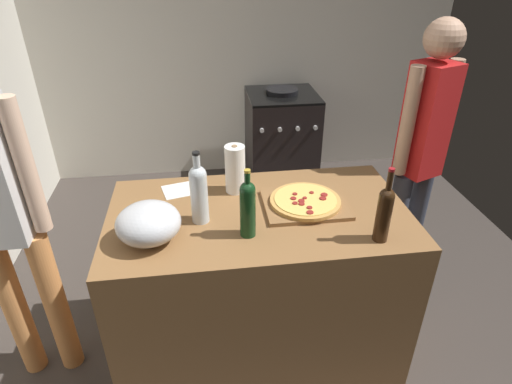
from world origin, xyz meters
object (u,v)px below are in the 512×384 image
object	(u,v)px
mixing_bowl	(148,223)
wine_bottle_dark	(248,207)
pizza	(305,201)
paper_towel_roll	(235,169)
person_in_red	(420,151)
person_in_stripes	(2,210)
wine_bottle_clear	(199,191)
wine_bottle_green	(384,212)
stove	(281,140)

from	to	relation	value
mixing_bowl	wine_bottle_dark	world-z (taller)	wine_bottle_dark
pizza	paper_towel_roll	xyz separation A→B (m)	(-0.32, 0.20, 0.09)
person_in_red	paper_towel_roll	bearing A→B (deg)	-171.41
pizza	person_in_stripes	xyz separation A→B (m)	(-1.36, -0.02, 0.08)
wine_bottle_clear	paper_towel_roll	bearing A→B (deg)	53.77
wine_bottle_green	person_in_red	distance (m)	0.83
wine_bottle_dark	person_in_stripes	distance (m)	1.07
pizza	wine_bottle_clear	world-z (taller)	wine_bottle_clear
wine_bottle_clear	person_in_red	size ratio (longest dim) A/B	0.20
paper_towel_roll	person_in_red	size ratio (longest dim) A/B	0.15
stove	person_in_stripes	size ratio (longest dim) A/B	0.53
wine_bottle_green	wine_bottle_clear	bearing A→B (deg)	161.79
wine_bottle_dark	wine_bottle_green	xyz separation A→B (m)	(0.56, -0.11, -0.00)
mixing_bowl	wine_bottle_green	bearing A→B (deg)	-7.62
pizza	mixing_bowl	bearing A→B (deg)	-166.29
mixing_bowl	person_in_stripes	size ratio (longest dim) A/B	0.16
wine_bottle_clear	wine_bottle_green	bearing A→B (deg)	-18.21
mixing_bowl	person_in_red	world-z (taller)	person_in_red
mixing_bowl	wine_bottle_clear	distance (m)	0.26
pizza	wine_bottle_dark	size ratio (longest dim) A/B	1.07
paper_towel_roll	wine_bottle_clear	xyz separation A→B (m)	(-0.19, -0.25, 0.03)
pizza	wine_bottle_clear	bearing A→B (deg)	-173.53
wine_bottle_dark	stove	distance (m)	2.20
wine_bottle_clear	person_in_red	xyz separation A→B (m)	(1.26, 0.42, -0.07)
pizza	person_in_stripes	bearing A→B (deg)	-179.14
mixing_bowl	person_in_red	xyz separation A→B (m)	(1.48, 0.53, -0.00)
wine_bottle_clear	stove	xyz separation A→B (m)	(0.75, 1.91, -0.61)
wine_bottle_green	person_in_red	bearing A→B (deg)	53.20
mixing_bowl	wine_bottle_clear	size ratio (longest dim) A/B	0.80
paper_towel_roll	stove	xyz separation A→B (m)	(0.57, 1.66, -0.58)
pizza	wine_bottle_green	world-z (taller)	wine_bottle_green
mixing_bowl	pizza	bearing A→B (deg)	13.71
mixing_bowl	person_in_stripes	world-z (taller)	person_in_stripes
wine_bottle_clear	stove	bearing A→B (deg)	68.51
wine_bottle_dark	person_in_red	size ratio (longest dim) A/B	0.19
wine_bottle_dark	pizza	bearing A→B (deg)	32.80
stove	person_in_red	world-z (taller)	person_in_red
person_in_red	wine_bottle_clear	bearing A→B (deg)	-161.77
mixing_bowl	person_in_red	bearing A→B (deg)	19.87
person_in_red	wine_bottle_green	bearing A→B (deg)	-126.80
stove	wine_bottle_clear	bearing A→B (deg)	-111.49
pizza	wine_bottle_clear	distance (m)	0.52
wine_bottle_dark	person_in_red	world-z (taller)	person_in_red
paper_towel_roll	wine_bottle_clear	size ratio (longest dim) A/B	0.73
wine_bottle_dark	person_in_stripes	world-z (taller)	person_in_stripes
pizza	paper_towel_roll	world-z (taller)	paper_towel_roll
wine_bottle_dark	mixing_bowl	bearing A→B (deg)	177.41
paper_towel_roll	wine_bottle_green	distance (m)	0.77
paper_towel_roll	stove	distance (m)	1.84
stove	person_in_red	distance (m)	1.67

